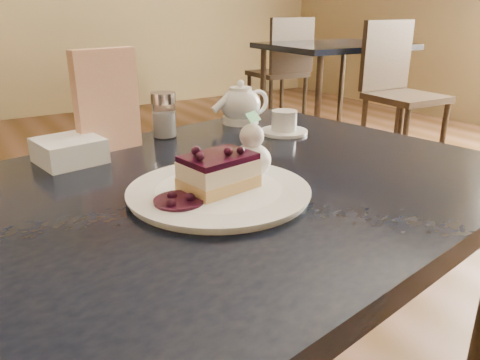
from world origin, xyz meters
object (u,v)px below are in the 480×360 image
main_table (202,227)px  cheesecake_slice (219,172)px  dessert_plate (219,192)px  tea_set (249,109)px  bg_table_far_right (329,132)px

main_table → cheesecake_slice: cheesecake_slice is taller
main_table → dessert_plate: dessert_plate is taller
dessert_plate → tea_set: 0.54m
tea_set → bg_table_far_right: 2.89m
main_table → cheesecake_slice: size_ratio=9.94×
cheesecake_slice → bg_table_far_right: bearing=34.1°
tea_set → bg_table_far_right: size_ratio=0.14×
main_table → tea_set: 0.52m
cheesecake_slice → tea_set: (0.34, 0.41, 0.00)m
main_table → dessert_plate: bearing=-90.0°
bg_table_far_right → tea_set: bearing=-135.2°
main_table → dessert_plate: size_ratio=4.34×
dessert_plate → bg_table_far_right: bearing=43.2°
tea_set → main_table: bearing=-133.8°
dessert_plate → cheesecake_slice: bearing=97.1°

